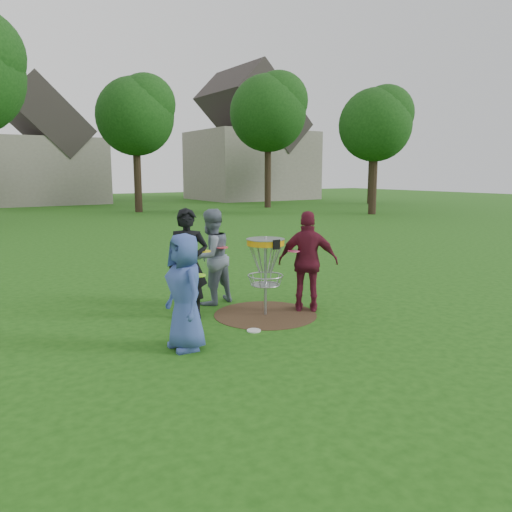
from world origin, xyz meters
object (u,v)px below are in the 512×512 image
player_grey (211,257)px  disc_golf_basket (265,257)px  player_maroon (308,262)px  player_black (188,264)px  player_blue (185,292)px

player_grey → disc_golf_basket: bearing=95.3°
player_grey → disc_golf_basket: player_grey is taller
player_maroon → player_black: bearing=18.8°
player_blue → player_grey: player_grey is taller
disc_golf_basket → player_grey: bearing=109.9°
player_grey → player_maroon: size_ratio=1.00×
player_blue → player_maroon: 2.73m
player_grey → player_maroon: (1.21, -1.38, -0.00)m
player_maroon → disc_golf_basket: 0.82m
player_black → player_grey: size_ratio=1.05×
player_blue → disc_golf_basket: 2.05m
disc_golf_basket → player_black: bearing=156.1°
player_blue → player_grey: bearing=143.8°
player_black → player_maroon: bearing=12.3°
player_blue → disc_golf_basket: size_ratio=1.19×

